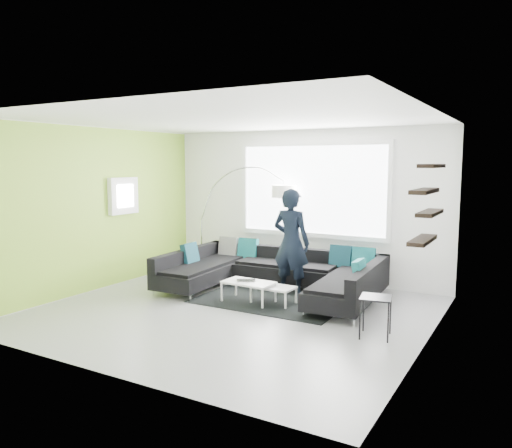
{
  "coord_description": "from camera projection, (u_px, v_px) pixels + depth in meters",
  "views": [
    {
      "loc": [
        3.84,
        -6.04,
        2.18
      ],
      "look_at": [
        -0.1,
        0.9,
        1.21
      ],
      "focal_mm": 35.0,
      "sensor_mm": 36.0,
      "label": 1
    }
  ],
  "objects": [
    {
      "name": "arc_lamp",
      "position": [
        201.0,
        220.0,
        9.96
      ],
      "size": [
        2.03,
        0.8,
        2.12
      ],
      "primitive_type": null,
      "rotation": [
        0.0,
        0.0,
        0.09
      ],
      "color": "white",
      "rests_on": "ground"
    },
    {
      "name": "ground",
      "position": [
        232.0,
        312.0,
        7.36
      ],
      "size": [
        5.5,
        5.5,
        0.0
      ],
      "primitive_type": "plane",
      "color": "gray",
      "rests_on": "ground"
    },
    {
      "name": "room_shell",
      "position": [
        241.0,
        189.0,
        7.3
      ],
      "size": [
        5.54,
        5.04,
        2.82
      ],
      "color": "white",
      "rests_on": "ground"
    },
    {
      "name": "person",
      "position": [
        291.0,
        242.0,
        8.2
      ],
      "size": [
        0.7,
        0.5,
        1.78
      ],
      "primitive_type": "imported",
      "rotation": [
        0.0,
        0.0,
        3.08
      ],
      "color": "black",
      "rests_on": "ground"
    },
    {
      "name": "coffee_table",
      "position": [
        261.0,
        293.0,
        7.82
      ],
      "size": [
        1.04,
        0.63,
        0.33
      ],
      "primitive_type": "cube",
      "rotation": [
        0.0,
        0.0,
        -0.03
      ],
      "color": "silver",
      "rests_on": "ground"
    },
    {
      "name": "side_table",
      "position": [
        375.0,
        317.0,
        6.28
      ],
      "size": [
        0.44,
        0.44,
        0.52
      ],
      "primitive_type": "cube",
      "rotation": [
        0.0,
        0.0,
        0.17
      ],
      "color": "black",
      "rests_on": "ground"
    },
    {
      "name": "laptop",
      "position": [
        246.0,
        281.0,
        7.83
      ],
      "size": [
        0.47,
        0.46,
        0.02
      ],
      "primitive_type": "imported",
      "rotation": [
        0.0,
        0.0,
        0.55
      ],
      "color": "black",
      "rests_on": "coffee_table"
    },
    {
      "name": "sectional_sofa",
      "position": [
        271.0,
        275.0,
        8.34
      ],
      "size": [
        3.59,
        2.33,
        0.75
      ],
      "rotation": [
        0.0,
        0.0,
        0.05
      ],
      "color": "black",
      "rests_on": "ground"
    },
    {
      "name": "rug",
      "position": [
        274.0,
        299.0,
        8.04
      ],
      "size": [
        2.33,
        1.7,
        0.01
      ],
      "primitive_type": "cube",
      "rotation": [
        0.0,
        0.0,
        0.0
      ],
      "color": "black",
      "rests_on": "ground"
    }
  ]
}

